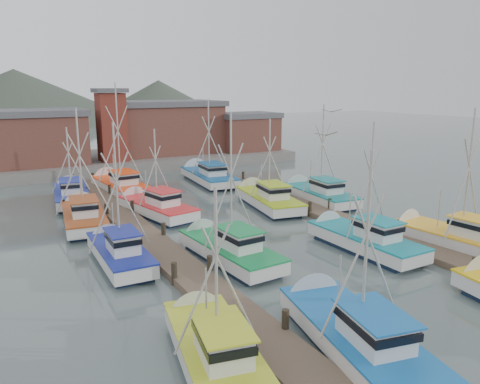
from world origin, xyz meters
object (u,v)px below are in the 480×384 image
boat_0 (350,332)px  boat_12 (118,185)px  boat_4 (225,248)px  boat_8 (153,206)px  lookout_tower (111,124)px

boat_0 → boat_12: bearing=102.1°
boat_0 → boat_4: (0.22, 10.82, 0.00)m
boat_0 → boat_4: size_ratio=1.01×
boat_0 → boat_12: (-0.38, 32.00, 0.01)m
boat_8 → boat_4: bearing=-99.3°
boat_8 → boat_12: boat_12 is taller
boat_8 → boat_12: (-0.17, 9.60, 0.01)m
boat_4 → boat_8: bearing=88.2°
boat_4 → boat_8: size_ratio=1.02×
boat_4 → boat_12: boat_12 is taller
boat_12 → boat_0: bearing=-93.7°
boat_4 → boat_12: (-0.60, 21.17, 0.01)m
boat_4 → boat_8: 11.58m
lookout_tower → boat_4: (-2.06, -33.07, -4.87)m
lookout_tower → boat_0: lookout_tower is taller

